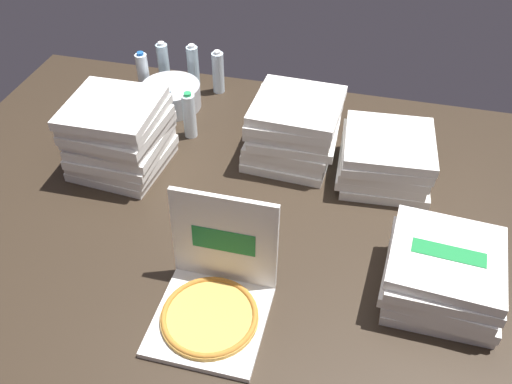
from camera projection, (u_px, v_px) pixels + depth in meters
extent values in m
cube|color=#2D2319|center=(253.00, 235.00, 2.31)|extent=(3.20, 2.40, 0.02)
cube|color=white|center=(210.00, 320.00, 1.96)|extent=(0.39, 0.39, 0.02)
cylinder|color=gold|center=(210.00, 317.00, 1.95)|extent=(0.35, 0.35, 0.02)
torus|color=#B1712A|center=(210.00, 315.00, 1.94)|extent=(0.34, 0.34, 0.02)
cube|color=white|center=(224.00, 239.00, 1.97)|extent=(0.39, 0.04, 0.39)
cube|color=#197A38|center=(223.00, 241.00, 1.97)|extent=(0.23, 0.01, 0.10)
cube|color=white|center=(438.00, 290.00, 2.05)|extent=(0.40, 0.40, 0.04)
cube|color=white|center=(443.00, 284.00, 2.02)|extent=(0.41, 0.41, 0.04)
cube|color=white|center=(440.00, 275.00, 1.99)|extent=(0.42, 0.42, 0.04)
cube|color=#197A38|center=(441.00, 271.00, 1.98)|extent=(0.26, 0.09, 0.00)
cube|color=white|center=(444.00, 268.00, 1.96)|extent=(0.40, 0.40, 0.04)
cube|color=white|center=(447.00, 257.00, 1.94)|extent=(0.42, 0.42, 0.04)
cube|color=#197A38|center=(449.00, 253.00, 1.93)|extent=(0.26, 0.09, 0.00)
cube|color=white|center=(384.00, 173.00, 2.56)|extent=(0.42, 0.42, 0.04)
cube|color=#197A38|center=(385.00, 170.00, 2.54)|extent=(0.26, 0.09, 0.00)
cube|color=white|center=(381.00, 165.00, 2.53)|extent=(0.41, 0.41, 0.04)
cube|color=#197A38|center=(382.00, 161.00, 2.52)|extent=(0.26, 0.08, 0.00)
cube|color=white|center=(385.00, 158.00, 2.50)|extent=(0.41, 0.41, 0.04)
cube|color=#197A38|center=(386.00, 154.00, 2.49)|extent=(0.26, 0.08, 0.00)
cube|color=white|center=(386.00, 151.00, 2.47)|extent=(0.43, 0.43, 0.04)
cube|color=white|center=(390.00, 142.00, 2.44)|extent=(0.42, 0.42, 0.04)
cube|color=white|center=(290.00, 152.00, 2.68)|extent=(0.41, 0.41, 0.04)
cube|color=white|center=(291.00, 143.00, 2.66)|extent=(0.41, 0.41, 0.04)
cube|color=#197A38|center=(291.00, 140.00, 2.64)|extent=(0.26, 0.08, 0.00)
cube|color=white|center=(292.00, 137.00, 2.62)|extent=(0.41, 0.41, 0.04)
cube|color=white|center=(296.00, 130.00, 2.59)|extent=(0.40, 0.40, 0.04)
cube|color=white|center=(295.00, 120.00, 2.57)|extent=(0.41, 0.41, 0.04)
cube|color=#197A38|center=(295.00, 116.00, 2.56)|extent=(0.26, 0.08, 0.00)
cube|color=white|center=(294.00, 114.00, 2.54)|extent=(0.40, 0.40, 0.04)
cube|color=#197A38|center=(294.00, 109.00, 2.52)|extent=(0.26, 0.07, 0.00)
cube|color=white|center=(298.00, 105.00, 2.51)|extent=(0.41, 0.41, 0.04)
cube|color=white|center=(123.00, 161.00, 2.62)|extent=(0.42, 0.42, 0.04)
cube|color=white|center=(123.00, 154.00, 2.59)|extent=(0.42, 0.42, 0.04)
cube|color=#197A38|center=(122.00, 150.00, 2.58)|extent=(0.26, 0.09, 0.00)
cube|color=white|center=(121.00, 147.00, 2.56)|extent=(0.40, 0.40, 0.04)
cube|color=#197A38|center=(120.00, 143.00, 2.55)|extent=(0.26, 0.08, 0.00)
cube|color=white|center=(121.00, 139.00, 2.54)|extent=(0.40, 0.40, 0.04)
cube|color=white|center=(119.00, 130.00, 2.52)|extent=(0.42, 0.42, 0.04)
cube|color=#197A38|center=(119.00, 126.00, 2.50)|extent=(0.26, 0.09, 0.00)
cube|color=white|center=(117.00, 125.00, 2.47)|extent=(0.41, 0.41, 0.04)
cube|color=white|center=(115.00, 115.00, 2.45)|extent=(0.40, 0.40, 0.04)
cube|color=#197A38|center=(115.00, 110.00, 2.44)|extent=(0.26, 0.07, 0.00)
cube|color=white|center=(112.00, 108.00, 2.42)|extent=(0.40, 0.40, 0.04)
cylinder|color=#B7BABF|center=(171.00, 96.00, 2.98)|extent=(0.32, 0.32, 0.13)
cylinder|color=silver|center=(218.00, 73.00, 3.06)|extent=(0.07, 0.07, 0.23)
cylinder|color=white|center=(217.00, 52.00, 2.97)|extent=(0.04, 0.04, 0.02)
cylinder|color=silver|center=(193.00, 66.00, 3.11)|extent=(0.07, 0.07, 0.23)
cylinder|color=white|center=(191.00, 46.00, 3.03)|extent=(0.04, 0.04, 0.02)
cylinder|color=silver|center=(145.00, 111.00, 2.77)|extent=(0.07, 0.07, 0.23)
cylinder|color=red|center=(142.00, 90.00, 2.69)|extent=(0.04, 0.04, 0.02)
cylinder|color=silver|center=(167.00, 110.00, 2.78)|extent=(0.07, 0.07, 0.23)
cylinder|color=white|center=(164.00, 89.00, 2.69)|extent=(0.04, 0.04, 0.02)
cylinder|color=silver|center=(163.00, 64.00, 3.13)|extent=(0.07, 0.07, 0.23)
cylinder|color=white|center=(161.00, 44.00, 3.05)|extent=(0.04, 0.04, 0.02)
cylinder|color=white|center=(143.00, 74.00, 3.05)|extent=(0.07, 0.07, 0.23)
cylinder|color=blue|center=(140.00, 54.00, 2.96)|extent=(0.04, 0.04, 0.02)
cylinder|color=white|center=(189.00, 116.00, 2.74)|extent=(0.07, 0.07, 0.23)
cylinder|color=#239951|center=(187.00, 94.00, 2.66)|extent=(0.04, 0.04, 0.02)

